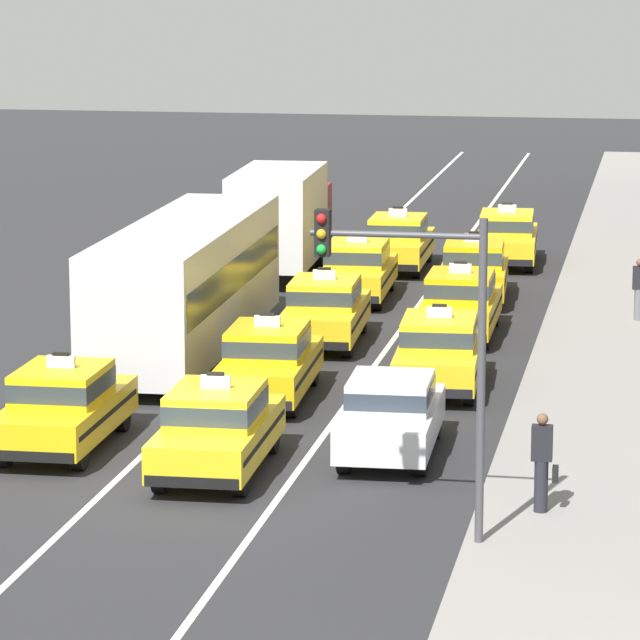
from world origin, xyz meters
The scene contains 20 objects.
ground_plane centered at (0.00, 0.00, 0.00)m, with size 160.00×160.00×0.00m, color #2B2B2D.
lane_stripe_left_center centered at (-1.60, 20.00, 0.00)m, with size 0.14×80.00×0.01m, color silver.
lane_stripe_center_right centered at (1.60, 20.00, 0.00)m, with size 0.14×80.00×0.01m, color silver.
sidewalk_curb centered at (7.20, 15.00, 0.07)m, with size 4.00×90.00×0.15m, color gray.
taxi_left_nearest centered at (-3.25, 2.55, 0.88)m, with size 1.88×4.59×1.96m.
bus_left_second centered at (-3.08, 11.74, 1.82)m, with size 2.75×11.25×3.22m.
box_truck_left_third centered at (-3.11, 23.43, 1.78)m, with size 2.51×7.04×3.27m.
taxi_center_nearest centered at (0.13, 1.36, 0.88)m, with size 1.92×4.60×1.96m.
taxi_center_second centered at (-0.14, 7.34, 0.88)m, with size 1.99×4.63×1.96m.
taxi_center_third centered at (0.00, 13.51, 0.88)m, with size 2.02×4.64×1.96m.
taxi_center_fourth centered at (-0.19, 19.74, 0.88)m, with size 1.98×4.62×1.96m.
taxi_center_fifth centered at (0.20, 25.12, 0.88)m, with size 1.90×4.59×1.96m.
sedan_right_nearest centered at (3.16, 3.18, 0.85)m, with size 1.90×4.36×1.58m.
taxi_right_second centered at (3.39, 9.06, 0.88)m, with size 2.04×4.64×1.96m.
taxi_right_third centered at (3.21, 15.06, 0.88)m, with size 1.87×4.58×1.96m.
taxi_right_fourth centered at (3.02, 20.32, 0.88)m, with size 2.06×4.65×1.96m.
taxi_right_fifth centered at (3.39, 26.65, 0.88)m, with size 2.03×4.64×1.96m.
pedestrian_near_crosswalk centered at (6.34, -0.62, 1.03)m, with size 0.47×0.24×1.74m.
pedestrian_mid_block centered at (7.64, 17.36, 0.98)m, with size 0.36×0.24×1.63m.
traffic_light_pole centered at (4.49, -2.54, 3.82)m, with size 2.87×0.33×5.58m.
Camera 1 is at (8.35, -32.91, 9.73)m, focal length 108.56 mm.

